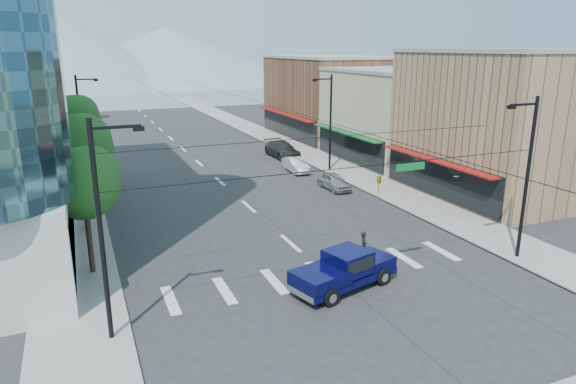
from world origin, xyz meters
name	(u,v)px	position (x,y,z in m)	size (l,w,h in m)	color
ground	(337,284)	(0.00, 0.00, 0.00)	(160.00, 160.00, 0.00)	#28282B
sidewalk_left	(71,153)	(-12.00, 40.00, 0.07)	(4.00, 120.00, 0.15)	gray
sidewalk_right	(274,139)	(12.00, 40.00, 0.07)	(4.00, 120.00, 0.15)	gray
shop_near	(505,125)	(20.00, 10.00, 5.50)	(12.00, 14.00, 11.00)	#8C6B4C
shop_mid	(401,116)	(20.00, 24.00, 4.50)	(12.00, 14.00, 9.00)	tan
shop_far	(330,98)	(20.00, 40.00, 5.00)	(12.00, 18.00, 10.00)	brown
clock_tower	(26,53)	(-16.50, 62.00, 10.64)	(4.80, 4.80, 20.40)	#8C6B4C
mountain_left	(53,48)	(-15.00, 150.00, 11.00)	(80.00, 80.00, 22.00)	gray
mountain_right	(168,54)	(20.00, 160.00, 9.00)	(90.00, 90.00, 18.00)	gray
tree_near	(86,181)	(-11.07, 6.10, 4.99)	(3.65, 3.64, 6.71)	black
tree_midnear	(81,145)	(-11.07, 13.10, 5.59)	(4.09, 4.09, 7.52)	black
tree_midfar	(79,137)	(-11.07, 20.10, 4.99)	(3.65, 3.64, 6.71)	black
tree_far	(77,117)	(-11.07, 27.10, 5.59)	(4.09, 4.09, 7.52)	black
signal_rig	(354,200)	(0.19, -1.00, 4.64)	(21.80, 0.20, 9.00)	black
lamp_pole_nw	(82,120)	(-10.67, 30.00, 4.94)	(2.00, 0.25, 9.00)	black
lamp_pole_ne	(329,119)	(10.67, 22.00, 4.94)	(2.00, 0.25, 9.00)	black
pickup_truck	(344,269)	(0.09, -0.47, 0.99)	(5.95, 3.43, 1.91)	#08093C
pedestrian	(364,246)	(2.77, 2.17, 0.84)	(0.61, 0.40, 1.68)	black
parked_car_near	(334,181)	(8.10, 15.90, 0.67)	(1.59, 3.96, 1.35)	#98989C
parked_car_mid	(296,165)	(7.60, 22.78, 0.67)	(1.43, 4.09, 1.35)	silver
parked_car_far	(282,149)	(8.93, 29.48, 0.83)	(2.33, 5.73, 1.66)	#2B2B2E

